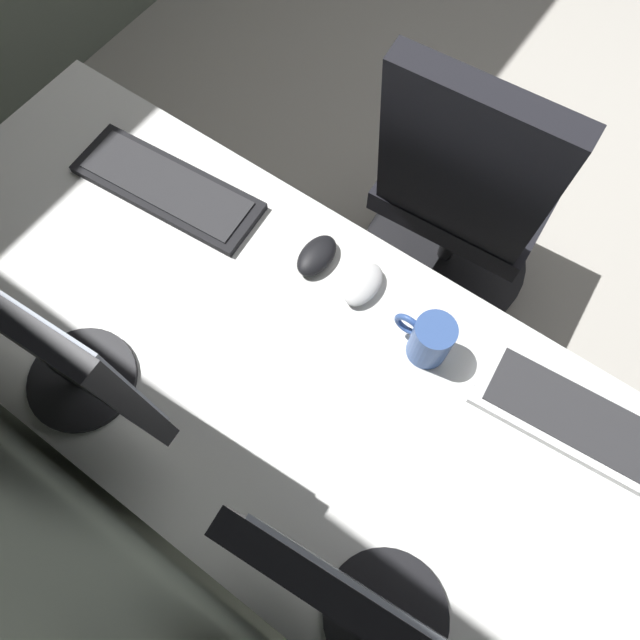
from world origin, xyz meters
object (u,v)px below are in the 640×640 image
coffee_mug (430,340)px  keyboard_spare (591,426)px  mouse_main (363,284)px  mouse_spare (317,256)px  office_chair (462,201)px  monitor_secondary (13,326)px  keyboard_main (167,187)px  drawer_pedestal (218,378)px  monitor_primary (411,636)px

coffee_mug → keyboard_spare: bearing=-172.4°
coffee_mug → mouse_main: bearing=-13.6°
mouse_spare → office_chair: (-0.13, -0.50, -0.29)m
monitor_secondary → keyboard_main: size_ratio=1.14×
keyboard_main → mouse_spare: mouse_spare is taller
keyboard_spare → mouse_spare: mouse_spare is taller
mouse_spare → coffee_mug: 0.29m
office_chair → keyboard_main: bearing=47.8°
drawer_pedestal → mouse_main: 0.53m
drawer_pedestal → monitor_secondary: size_ratio=1.41×
monitor_primary → mouse_spare: bearing=-45.0°
monitor_secondary → office_chair: bearing=-109.5°
mouse_main → monitor_secondary: bearing=54.9°
keyboard_main → keyboard_spare: bearing=-177.3°
drawer_pedestal → monitor_primary: (-0.59, 0.20, 0.64)m
keyboard_spare → coffee_mug: 0.32m
monitor_primary → monitor_secondary: size_ratio=0.95×
drawer_pedestal → keyboard_main: (0.23, -0.21, 0.39)m
drawer_pedestal → coffee_mug: coffee_mug is taller
mouse_spare → drawer_pedestal: bearing=62.7°
mouse_spare → coffee_mug: size_ratio=0.90×
mouse_spare → monitor_primary: bearing=135.0°
drawer_pedestal → keyboard_spare: (-0.73, -0.26, 0.39)m
mouse_main → office_chair: bearing=-92.2°
monitor_secondary → drawer_pedestal: bearing=-110.7°
keyboard_main → office_chair: 0.79m
keyboard_spare → mouse_main: bearing=0.2°
monitor_secondary → mouse_main: (-0.32, -0.45, -0.25)m
mouse_spare → office_chair: 0.59m
monitor_secondary → office_chair: 1.14m
mouse_spare → coffee_mug: bearing=171.6°
keyboard_main → drawer_pedestal: bearing=136.9°
keyboard_main → keyboard_spare: same height
monitor_secondary → mouse_spare: size_ratio=4.73×
mouse_main → office_chair: size_ratio=0.11×
monitor_primary → mouse_spare: size_ratio=4.48×
mouse_spare → keyboard_main: bearing=7.1°
drawer_pedestal → monitor_primary: monitor_primary is taller
mouse_main → office_chair: office_chair is taller
drawer_pedestal → monitor_primary: 0.90m
keyboard_main → mouse_spare: size_ratio=4.13×
keyboard_spare → coffee_mug: size_ratio=3.70×
drawer_pedestal → keyboard_spare: 0.87m
mouse_main → coffee_mug: coffee_mug is taller
monitor_primary → mouse_main: monitor_primary is taller
keyboard_main → monitor_primary: bearing=153.2°
monitor_secondary → mouse_main: monitor_secondary is taller
keyboard_main → monitor_secondary: bearing=110.5°
monitor_primary → coffee_mug: (0.18, -0.42, -0.21)m
keyboard_main → mouse_main: mouse_main is taller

